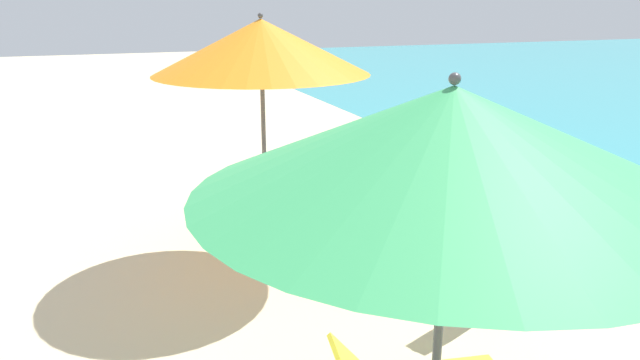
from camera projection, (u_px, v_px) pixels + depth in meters
umbrella_second at (451, 141)px, 2.88m from camera, size 2.57×2.57×2.71m
umbrella_farthest at (261, 47)px, 6.50m from camera, size 2.41×2.41×2.91m
lounger_farthest_shoreside at (286, 206)px, 8.27m from camera, size 1.63×1.01×0.55m
person_walking_mid at (491, 227)px, 5.73m from camera, size 0.42×0.34×1.57m
cooler_box at (562, 238)px, 7.50m from camera, size 0.49×0.57×0.31m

